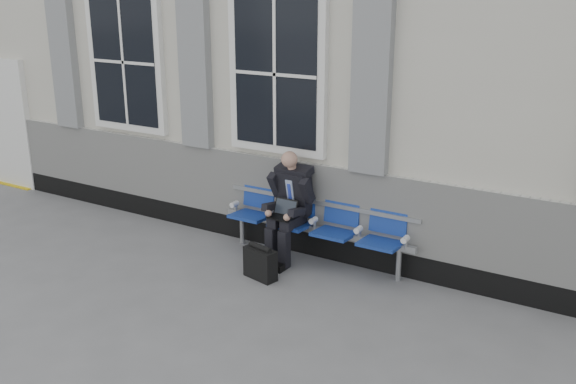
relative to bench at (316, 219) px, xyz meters
The scene contains 5 objects.
ground 1.74m from the bench, 126.79° to the right, with size 70.00×70.00×0.00m, color slate.
station_building 2.90m from the bench, 115.13° to the left, with size 14.40×4.40×4.49m.
bench is the anchor object (origin of this frame).
businessman 0.39m from the bench, 156.53° to the right, with size 0.55×0.74×1.39m.
briefcase 0.92m from the bench, 110.85° to the right, with size 0.44×0.26×0.42m.
Camera 1 is at (4.50, -5.15, 3.25)m, focal length 40.00 mm.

